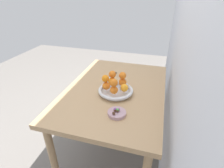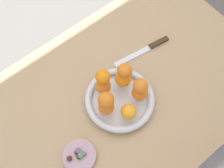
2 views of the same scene
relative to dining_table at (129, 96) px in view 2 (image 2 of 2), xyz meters
name	(u,v)px [view 2 (image 2 of 2)]	position (x,y,z in m)	size (l,w,h in m)	color
ground_plane	(123,135)	(0.00, 0.00, -0.65)	(6.00, 6.00, 0.00)	slate
dining_table	(129,96)	(0.00, 0.00, 0.00)	(1.10, 0.76, 0.74)	tan
fruit_bowl	(120,100)	(0.07, 0.02, 0.11)	(0.26, 0.26, 0.04)	silver
candy_dish	(80,156)	(0.31, 0.09, 0.10)	(0.12, 0.12, 0.02)	#B28C99
orange_0	(103,86)	(0.10, -0.05, 0.16)	(0.06, 0.06, 0.06)	orange
orange_1	(106,107)	(0.14, 0.02, 0.16)	(0.06, 0.06, 0.06)	orange
orange_2	(129,111)	(0.09, 0.09, 0.16)	(0.06, 0.06, 0.06)	orange
orange_3	(140,93)	(0.01, 0.06, 0.16)	(0.06, 0.06, 0.06)	orange
orange_4	(123,79)	(0.02, -0.02, 0.16)	(0.06, 0.06, 0.06)	orange
orange_5	(125,71)	(0.02, -0.02, 0.22)	(0.06, 0.06, 0.06)	orange
orange_6	(103,77)	(0.09, -0.05, 0.21)	(0.05, 0.05, 0.05)	orange
orange_7	(141,86)	(0.01, 0.06, 0.21)	(0.05, 0.05, 0.05)	orange
orange_8	(106,100)	(0.14, 0.02, 0.21)	(0.06, 0.06, 0.06)	orange
candy_ball_0	(84,154)	(0.30, 0.10, 0.12)	(0.02, 0.02, 0.02)	#8C4C99
candy_ball_1	(69,158)	(0.34, 0.08, 0.12)	(0.02, 0.02, 0.02)	#472819
candy_ball_2	(80,155)	(0.31, 0.10, 0.12)	(0.02, 0.02, 0.02)	#4C9947
candy_ball_3	(81,152)	(0.30, 0.09, 0.12)	(0.02, 0.02, 0.02)	#4C9947
candy_ball_4	(79,157)	(0.32, 0.10, 0.12)	(0.02, 0.02, 0.02)	#472819
candy_ball_5	(76,153)	(0.31, 0.08, 0.12)	(0.02, 0.02, 0.02)	#472819
candy_ball_6	(78,151)	(0.31, 0.08, 0.12)	(0.02, 0.02, 0.02)	#8C4C99
candy_ball_7	(80,156)	(0.31, 0.09, 0.12)	(0.01, 0.01, 0.01)	gold
knife	(146,49)	(-0.17, -0.09, 0.09)	(0.26, 0.06, 0.01)	#3F2819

